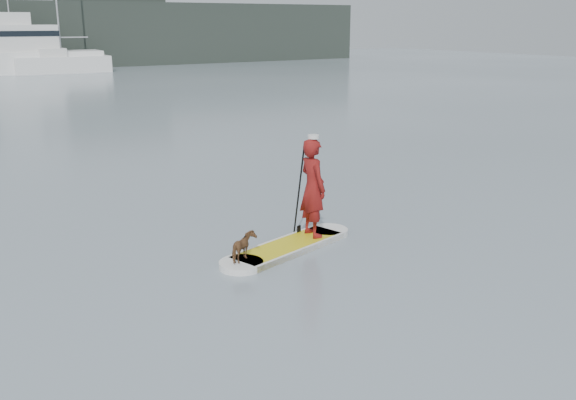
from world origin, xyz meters
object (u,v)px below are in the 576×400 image
motor_yacht_a (28,51)px  dog (244,247)px  paddleboard (288,247)px  sailboat_e (61,63)px  paddler (313,188)px

motor_yacht_a → dog: bearing=-93.4°
paddleboard → dog: (-1.14, -0.31, 0.32)m
dog → sailboat_e: bearing=-45.5°
paddler → dog: (-1.84, -0.50, -0.72)m
dog → sailboat_e: 48.07m
motor_yacht_a → sailboat_e: bearing=-22.2°
paddler → motor_yacht_a: motor_yacht_a is taller
paddler → motor_yacht_a: size_ratio=0.18×
paddleboard → paddler: (0.70, 0.19, 1.04)m
paddler → sailboat_e: (6.84, 46.78, -0.29)m
sailboat_e → motor_yacht_a: sailboat_e is taller
paddler → dog: paddler is taller
paddler → dog: bearing=109.0°
dog → motor_yacht_a: 48.87m
paddleboard → sailboat_e: bearing=65.7°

